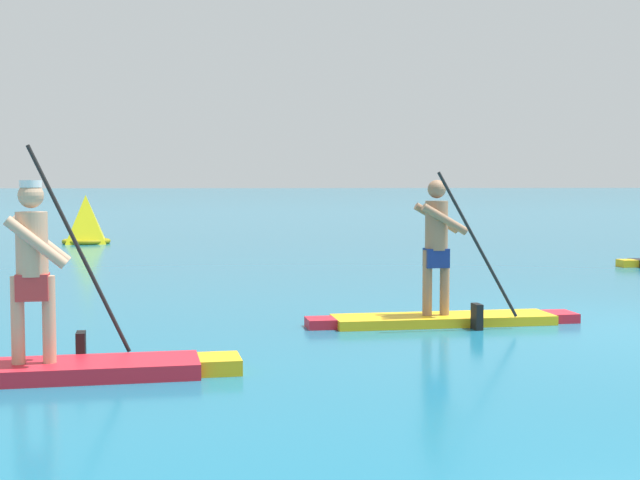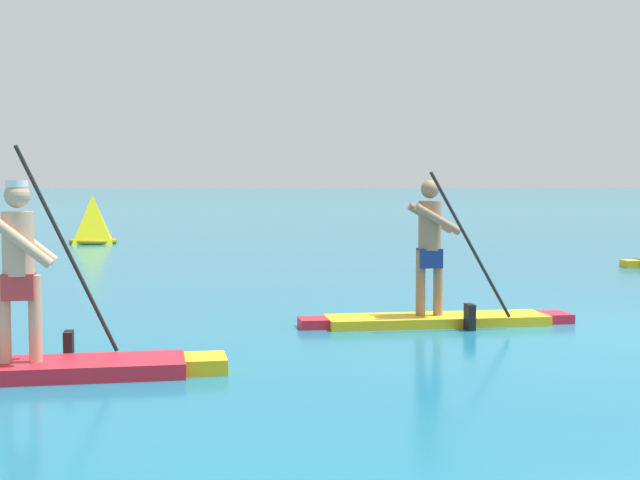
# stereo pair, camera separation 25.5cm
# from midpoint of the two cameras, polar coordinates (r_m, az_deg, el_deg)

# --- Properties ---
(ground) EXTENTS (440.00, 440.00, 0.00)m
(ground) POSITION_cam_midpoint_polar(r_m,az_deg,el_deg) (10.57, 19.33, -5.45)
(ground) COLOR #196B8C
(paddleboarder_near_left) EXTENTS (3.59, 1.02, 1.97)m
(paddleboarder_near_left) POSITION_cam_midpoint_polar(r_m,az_deg,el_deg) (7.95, -17.77, -6.33)
(paddleboarder_near_left) COLOR red
(paddleboarder_near_left) RESTS_ON ground
(paddleboarder_mid_center) EXTENTS (3.21, 0.88, 1.79)m
(paddleboarder_mid_center) POSITION_cam_midpoint_polar(r_m,az_deg,el_deg) (10.46, 8.06, -3.46)
(paddleboarder_mid_center) COLOR yellow
(paddleboarder_mid_center) RESTS_ON ground
(race_marker_buoy) EXTENTS (1.46, 1.46, 1.29)m
(race_marker_buoy) POSITION_cam_midpoint_polar(r_m,az_deg,el_deg) (24.76, -13.89, 1.13)
(race_marker_buoy) COLOR yellow
(race_marker_buoy) RESTS_ON ground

